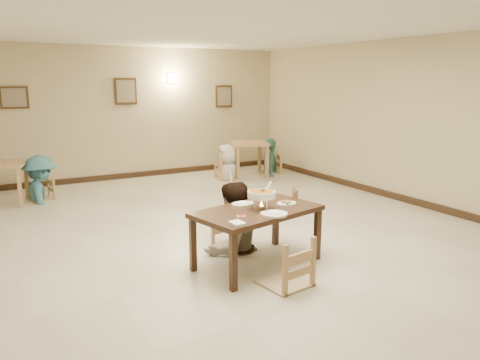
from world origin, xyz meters
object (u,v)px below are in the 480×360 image
bg_chair_rl (227,158)px  bg_diner_d (270,138)px  main_diner (232,182)px  drink_glass (295,193)px  chair_near (285,239)px  main_table (257,215)px  bg_chair_lr (40,178)px  bg_table_right (249,148)px  bg_diner_c (227,144)px  chair_far (232,214)px  bg_chair_rr (270,152)px  bg_diner_b (38,155)px  bg_table_left (2,170)px  curry_warmer (262,195)px

bg_chair_rl → bg_diner_d: (1.25, 0.12, 0.36)m
main_diner → drink_glass: (0.72, -0.43, -0.14)m
drink_glass → chair_near: bearing=-131.0°
main_table → bg_chair_lr: bearing=99.7°
main_diner → bg_table_right: (2.71, 4.19, -0.24)m
bg_diner_c → bg_diner_d: bearing=105.7°
main_table → drink_glass: 0.75m
main_table → chair_near: bearing=-104.9°
main_diner → bg_chair_lr: 4.57m
chair_far → bg_chair_lr: chair_far is taller
drink_glass → bg_chair_rl: bg_chair_rl is taller
main_table → bg_diner_c: bearing=54.1°
chair_far → bg_diner_c: 4.55m
chair_near → drink_glass: 1.15m
bg_table_right → bg_chair_lr: (-4.63, -0.07, -0.25)m
bg_diner_d → main_table: bearing=173.3°
bg_chair_rr → bg_diner_b: size_ratio=0.61×
bg_diner_c → main_diner: bearing=-16.6°
main_table → bg_table_right: size_ratio=1.62×
bg_chair_rr → bg_diner_c: bg_diner_c is taller
main_diner → bg_diner_c: bearing=-131.8°
drink_glass → bg_chair_lr: bg_chair_lr is taller
bg_diner_c → bg_diner_d: bg_diner_d is taller
main_diner → bg_chair_lr: (-1.91, 4.12, -0.49)m
bg_table_left → bg_diner_b: (0.63, 0.00, 0.23)m
chair_near → bg_diner_d: (3.36, 5.51, 0.33)m
bg_diner_b → bg_diner_d: size_ratio=1.00×
main_diner → bg_diner_b: bearing=-80.0°
bg_diner_b → curry_warmer: bearing=-161.1°
bg_chair_rr → bg_diner_b: bg_diner_b is taller
main_diner → bg_diner_d: bearing=-143.1°
chair_far → bg_chair_rr: size_ratio=0.89×
curry_warmer → drink_glass: bearing=19.5°
chair_near → main_diner: 1.34m
chair_near → bg_table_right: bearing=-124.9°
bg_table_right → bg_chair_lr: bg_chair_lr is taller
bg_chair_lr → bg_diner_d: size_ratio=0.50×
bg_diner_d → curry_warmer: bearing=173.7°
main_diner → main_table: bearing=75.8°
drink_glass → bg_table_left: 5.60m
curry_warmer → bg_chair_lr: curry_warmer is taller
main_diner → bg_diner_c: 4.61m
bg_chair_lr → bg_diner_c: size_ratio=0.53×
bg_diner_b → bg_diner_c: 4.00m
bg_diner_b → bg_table_left: bearing=86.9°
bg_chair_rr → bg_diner_d: bearing=110.9°
bg_table_right → bg_chair_rr: bearing=3.5°
bg_chair_lr → bg_diner_b: 0.43m
bg_chair_rl → bg_diner_b: bearing=96.5°
bg_chair_rr → bg_diner_b: (-5.25, -0.11, 0.34)m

